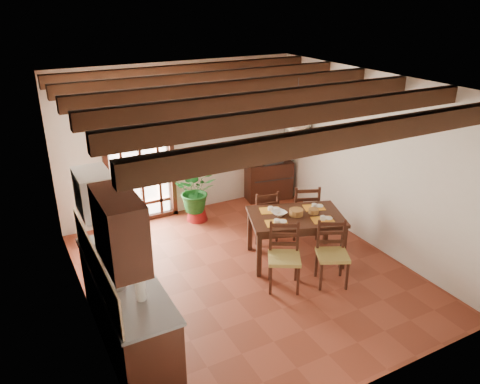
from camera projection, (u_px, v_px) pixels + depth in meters
ground_plane at (247, 273)px, 7.00m from camera, size 5.00×5.00×0.00m
room_shell at (247, 158)px, 6.29m from camera, size 4.52×5.02×2.81m
ceiling_beams at (248, 93)px, 5.95m from camera, size 4.50×4.34×0.20m
french_door at (140, 160)px, 8.17m from camera, size 1.26×0.11×2.32m
kitchen_counter at (126, 307)px, 5.48m from camera, size 0.64×2.25×1.38m
upper_cabinet at (120, 230)px, 4.32m from camera, size 0.35×0.80×0.70m
range_hood at (94, 194)px, 5.39m from camera, size 0.38×0.60×0.54m
counter_items at (120, 268)px, 5.36m from camera, size 0.50×1.43×0.25m
dining_table at (296, 221)px, 7.13m from camera, size 1.62×1.32×0.76m
chair_near_left at (284, 268)px, 6.57m from camera, size 0.59×0.58×0.96m
chair_near_right at (331, 265)px, 6.67m from camera, size 0.56×0.55×0.93m
chair_far_left at (264, 223)px, 7.88m from camera, size 0.49×0.47×0.91m
chair_far_right at (304, 220)px, 7.96m from camera, size 0.58×0.57×0.97m
table_setting at (296, 213)px, 7.07m from camera, size 1.02×0.68×0.09m
table_bowl at (279, 213)px, 7.09m from camera, size 0.23×0.23×0.05m
sideboard at (269, 180)px, 9.41m from camera, size 0.97×0.56×0.78m
crt_tv at (270, 153)px, 9.18m from camera, size 0.46×0.43×0.38m
fuse_box at (253, 112)px, 8.98m from camera, size 0.25×0.03×0.32m
plant_pot at (197, 214)px, 8.61m from camera, size 0.39×0.39×0.24m
potted_plant at (196, 191)px, 8.43m from camera, size 2.36×2.22×2.09m
wall_shelf at (306, 131)px, 8.64m from camera, size 0.20×0.42×0.20m
shelf_vase at (307, 124)px, 8.58m from camera, size 0.15×0.15×0.15m
shelf_flowers at (308, 113)px, 8.50m from camera, size 0.14×0.14×0.36m
framed_picture at (312, 102)px, 8.46m from camera, size 0.03×0.32×0.32m
pendant_lamp at (296, 129)px, 6.65m from camera, size 0.36×0.36×0.84m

